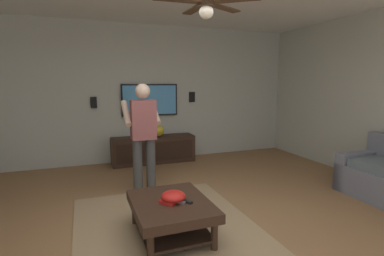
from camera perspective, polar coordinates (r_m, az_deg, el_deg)
The scene contains 16 objects.
ground_plane at distance 3.51m, azimuth -0.49°, elevation -19.39°, with size 8.47×8.47×0.00m, color olive.
wall_back_tv at distance 6.34m, azimuth -10.98°, elevation 6.47°, with size 0.10×7.26×2.84m, color #B2B7AD.
area_rug at distance 3.61m, azimuth -4.97°, elevation -18.47°, with size 2.41×2.01×0.01m, color #9E8460.
coffee_table at distance 3.31m, azimuth -4.07°, elevation -15.52°, with size 1.00×0.80×0.40m.
media_console at distance 6.22m, azimuth -7.44°, elevation -4.14°, with size 0.45×1.70×0.55m.
tv at distance 6.31m, azimuth -8.13°, elevation 5.37°, with size 0.05×1.18×0.67m.
person_standing at distance 4.46m, azimuth -9.36°, elevation -0.67°, with size 0.53×0.53×1.64m.
bowl at distance 3.23m, azimuth -3.62°, elevation -13.01°, with size 0.26×0.26×0.12m, color red.
remote_white at distance 3.39m, azimuth -2.75°, elevation -12.72°, with size 0.15×0.04×0.02m, color white.
remote_black at distance 3.23m, azimuth -1.08°, elevation -13.88°, with size 0.15×0.04×0.02m, color black.
remote_grey at distance 3.21m, azimuth -2.64°, elevation -14.02°, with size 0.15×0.04×0.02m, color slate.
book at distance 3.24m, azimuth -4.11°, elevation -13.68°, with size 0.22×0.16×0.04m, color red.
vase_round at distance 6.17m, azimuth -6.42°, elevation -0.57°, with size 0.22×0.22×0.22m, color gold.
wall_speaker_left at distance 6.59m, azimuth 0.00°, elevation 6.00°, with size 0.06×0.12×0.22m, color black.
wall_speaker_right at distance 6.18m, azimuth -18.42°, elevation 4.69°, with size 0.06×0.12×0.22m, color black.
ceiling_fan at distance 3.60m, azimuth 2.99°, elevation 22.54°, with size 1.20×1.17×0.46m.
Camera 1 is at (-2.90, 1.06, 1.65)m, focal length 27.69 mm.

